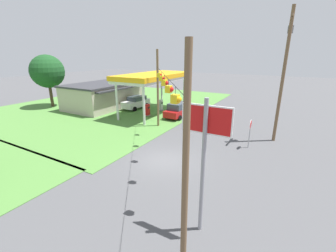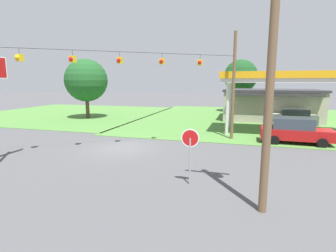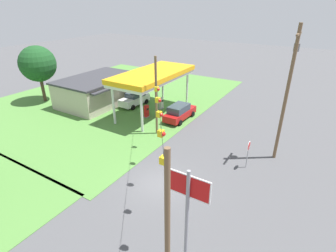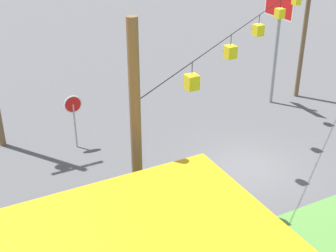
{
  "view_description": "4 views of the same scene",
  "coord_description": "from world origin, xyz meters",
  "px_view_note": "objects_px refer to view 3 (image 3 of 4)",
  "views": [
    {
      "loc": [
        -13.35,
        -7.88,
        7.76
      ],
      "look_at": [
        3.07,
        1.46,
        1.67
      ],
      "focal_mm": 24.0,
      "sensor_mm": 36.0,
      "label": 1
    },
    {
      "loc": [
        7.83,
        -15.94,
        4.51
      ],
      "look_at": [
        3.15,
        0.38,
        1.62
      ],
      "focal_mm": 28.0,
      "sensor_mm": 36.0,
      "label": 2
    },
    {
      "loc": [
        -13.78,
        -9.12,
        12.79
      ],
      "look_at": [
        5.09,
        2.39,
        2.33
      ],
      "focal_mm": 28.0,
      "sensor_mm": 36.0,
      "label": 3
    },
    {
      "loc": [
        10.58,
        13.24,
        10.38
      ],
      "look_at": [
        3.82,
        0.25,
        2.98
      ],
      "focal_mm": 50.0,
      "sensor_mm": 36.0,
      "label": 4
    }
  ],
  "objects_px": {
    "stop_sign_roadside": "(248,149)",
    "utility_pole_main": "(288,90)",
    "fuel_pump_far": "(161,104)",
    "car_at_pumps_front": "(180,112)",
    "gas_station_store": "(99,90)",
    "gas_station_canopy": "(153,76)",
    "stop_sign_overhead": "(188,202)",
    "fuel_pump_near": "(146,112)",
    "tree_behind_station": "(38,64)",
    "car_at_pumps_rear": "(135,99)"
  },
  "relations": [
    {
      "from": "stop_sign_roadside",
      "to": "utility_pole_main",
      "type": "xyz_separation_m",
      "value": [
        2.98,
        -1.73,
        4.55
      ]
    },
    {
      "from": "gas_station_canopy",
      "to": "car_at_pumps_front",
      "type": "relative_size",
      "value": 2.35
    },
    {
      "from": "gas_station_store",
      "to": "tree_behind_station",
      "type": "bearing_deg",
      "value": 116.6
    },
    {
      "from": "fuel_pump_far",
      "to": "stop_sign_roadside",
      "type": "xyz_separation_m",
      "value": [
        -7.7,
        -13.56,
        1.08
      ]
    },
    {
      "from": "gas_station_store",
      "to": "stop_sign_overhead",
      "type": "relative_size",
      "value": 1.73
    },
    {
      "from": "fuel_pump_near",
      "to": "stop_sign_overhead",
      "type": "relative_size",
      "value": 0.25
    },
    {
      "from": "fuel_pump_far",
      "to": "stop_sign_overhead",
      "type": "bearing_deg",
      "value": -144.0
    },
    {
      "from": "fuel_pump_near",
      "to": "tree_behind_station",
      "type": "distance_m",
      "value": 16.71
    },
    {
      "from": "fuel_pump_far",
      "to": "tree_behind_station",
      "type": "height_order",
      "value": "tree_behind_station"
    },
    {
      "from": "car_at_pumps_front",
      "to": "stop_sign_roadside",
      "type": "relative_size",
      "value": 2.0
    },
    {
      "from": "fuel_pump_near",
      "to": "car_at_pumps_rear",
      "type": "bearing_deg",
      "value": 56.21
    },
    {
      "from": "fuel_pump_near",
      "to": "gas_station_canopy",
      "type": "bearing_deg",
      "value": 0.06
    },
    {
      "from": "stop_sign_roadside",
      "to": "utility_pole_main",
      "type": "relative_size",
      "value": 0.22
    },
    {
      "from": "stop_sign_roadside",
      "to": "stop_sign_overhead",
      "type": "distance_m",
      "value": 11.19
    },
    {
      "from": "gas_station_store",
      "to": "fuel_pump_far",
      "type": "xyz_separation_m",
      "value": [
        2.46,
        -8.63,
        -1.09
      ]
    },
    {
      "from": "stop_sign_roadside",
      "to": "gas_station_canopy",
      "type": "bearing_deg",
      "value": -114.01
    },
    {
      "from": "car_at_pumps_front",
      "to": "stop_sign_roadside",
      "type": "distance_m",
      "value": 11.44
    },
    {
      "from": "utility_pole_main",
      "to": "fuel_pump_far",
      "type": "bearing_deg",
      "value": 72.86
    },
    {
      "from": "gas_station_store",
      "to": "stop_sign_roadside",
      "type": "distance_m",
      "value": 22.8
    },
    {
      "from": "stop_sign_roadside",
      "to": "car_at_pumps_rear",
      "type": "bearing_deg",
      "value": -111.75
    },
    {
      "from": "fuel_pump_far",
      "to": "stop_sign_overhead",
      "type": "relative_size",
      "value": 0.25
    },
    {
      "from": "gas_station_canopy",
      "to": "fuel_pump_far",
      "type": "height_order",
      "value": "gas_station_canopy"
    },
    {
      "from": "fuel_pump_far",
      "to": "utility_pole_main",
      "type": "height_order",
      "value": "utility_pole_main"
    },
    {
      "from": "gas_station_canopy",
      "to": "fuel_pump_near",
      "type": "height_order",
      "value": "gas_station_canopy"
    },
    {
      "from": "stop_sign_overhead",
      "to": "stop_sign_roadside",
      "type": "bearing_deg",
      "value": -0.33
    },
    {
      "from": "utility_pole_main",
      "to": "gas_station_store",
      "type": "bearing_deg",
      "value": 84.62
    },
    {
      "from": "car_at_pumps_front",
      "to": "stop_sign_overhead",
      "type": "xyz_separation_m",
      "value": [
        -16.76,
        -9.72,
        3.43
      ]
    },
    {
      "from": "fuel_pump_far",
      "to": "car_at_pumps_rear",
      "type": "bearing_deg",
      "value": 101.54
    },
    {
      "from": "gas_station_store",
      "to": "car_at_pumps_rear",
      "type": "relative_size",
      "value": 2.32
    },
    {
      "from": "stop_sign_overhead",
      "to": "tree_behind_station",
      "type": "xyz_separation_m",
      "value": [
        12.51,
        29.34,
        0.87
      ]
    },
    {
      "from": "gas_station_canopy",
      "to": "stop_sign_overhead",
      "type": "relative_size",
      "value": 1.9
    },
    {
      "from": "gas_station_canopy",
      "to": "fuel_pump_far",
      "type": "bearing_deg",
      "value": -0.06
    },
    {
      "from": "gas_station_store",
      "to": "car_at_pumps_rear",
      "type": "height_order",
      "value": "gas_station_store"
    },
    {
      "from": "gas_station_store",
      "to": "tree_behind_station",
      "type": "distance_m",
      "value": 8.77
    },
    {
      "from": "car_at_pumps_front",
      "to": "stop_sign_overhead",
      "type": "distance_m",
      "value": 19.68
    },
    {
      "from": "stop_sign_overhead",
      "to": "utility_pole_main",
      "type": "xyz_separation_m",
      "value": [
        13.87,
        -1.79,
        1.97
      ]
    },
    {
      "from": "fuel_pump_near",
      "to": "stop_sign_roadside",
      "type": "height_order",
      "value": "stop_sign_roadside"
    },
    {
      "from": "car_at_pumps_front",
      "to": "tree_behind_station",
      "type": "xyz_separation_m",
      "value": [
        -4.25,
        19.62,
        4.31
      ]
    },
    {
      "from": "gas_station_canopy",
      "to": "gas_station_store",
      "type": "height_order",
      "value": "gas_station_canopy"
    },
    {
      "from": "fuel_pump_near",
      "to": "utility_pole_main",
      "type": "height_order",
      "value": "utility_pole_main"
    },
    {
      "from": "gas_station_store",
      "to": "fuel_pump_far",
      "type": "relative_size",
      "value": 6.95
    },
    {
      "from": "fuel_pump_near",
      "to": "fuel_pump_far",
      "type": "xyz_separation_m",
      "value": [
        3.31,
        0.0,
        0.0
      ]
    },
    {
      "from": "car_at_pumps_front",
      "to": "stop_sign_roadside",
      "type": "height_order",
      "value": "stop_sign_roadside"
    },
    {
      "from": "car_at_pumps_rear",
      "to": "tree_behind_station",
      "type": "distance_m",
      "value": 13.86
    },
    {
      "from": "gas_station_store",
      "to": "stop_sign_overhead",
      "type": "height_order",
      "value": "stop_sign_overhead"
    },
    {
      "from": "fuel_pump_far",
      "to": "stop_sign_roadside",
      "type": "bearing_deg",
      "value": -119.57
    },
    {
      "from": "gas_station_canopy",
      "to": "gas_station_store",
      "type": "xyz_separation_m",
      "value": [
        -0.81,
        8.63,
        -2.99
      ]
    },
    {
      "from": "gas_station_canopy",
      "to": "fuel_pump_far",
      "type": "relative_size",
      "value": 7.63
    },
    {
      "from": "gas_station_store",
      "to": "stop_sign_overhead",
      "type": "xyz_separation_m",
      "value": [
        -16.12,
        -22.13,
        2.58
      ]
    },
    {
      "from": "gas_station_store",
      "to": "fuel_pump_far",
      "type": "height_order",
      "value": "gas_station_store"
    }
  ]
}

